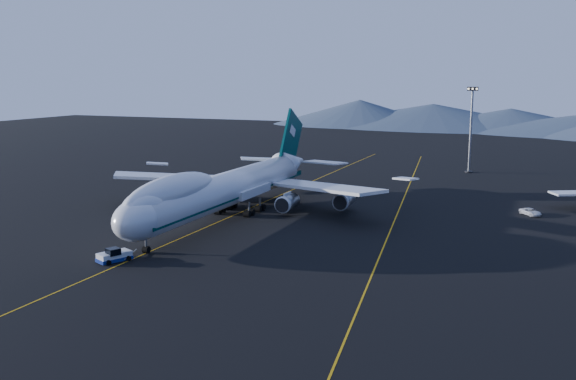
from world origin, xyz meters
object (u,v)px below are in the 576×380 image
at_px(floodlight_mast, 471,130).
at_px(service_van, 530,212).
at_px(boeing_747, 227,188).
at_px(pushback_tug, 114,257).

bearing_deg(floodlight_mast, service_van, -71.27).
bearing_deg(boeing_747, pushback_tug, -93.21).
bearing_deg(service_van, pushback_tug, -173.68).
relative_size(pushback_tug, floodlight_mast, 0.23).
relative_size(boeing_747, pushback_tug, 13.26).
xyz_separation_m(boeing_747, pushback_tug, (-1.79, -31.94, -5.14)).
height_order(pushback_tug, service_van, pushback_tug).
bearing_deg(floodlight_mast, pushback_tug, -108.65).
height_order(boeing_747, service_van, boeing_747).
xyz_separation_m(boeing_747, service_van, (53.36, 24.71, -5.16)).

